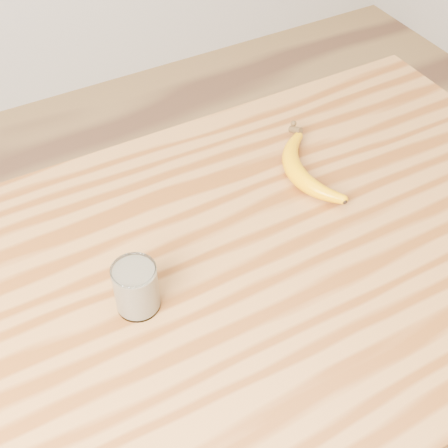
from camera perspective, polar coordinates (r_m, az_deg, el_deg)
room at (r=0.79m, az=6.25°, el=19.70°), size 4.04×4.04×2.70m
table at (r=1.16m, az=4.01°, el=-6.89°), size 1.20×0.80×0.90m
smoothie_glass at (r=0.97m, az=-8.04°, el=-5.78°), size 0.07×0.07×0.09m
banana at (r=1.19m, az=6.51°, el=4.74°), size 0.15×0.31×0.04m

